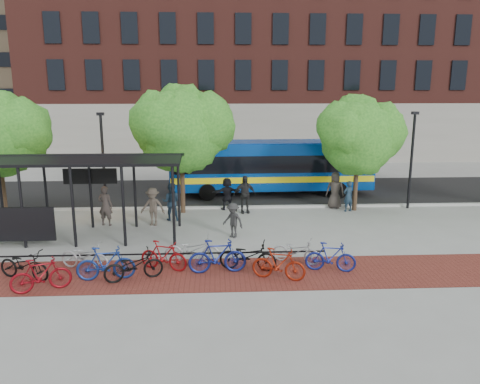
{
  "coord_description": "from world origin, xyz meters",
  "views": [
    {
      "loc": [
        -1.23,
        -20.25,
        6.37
      ],
      "look_at": [
        -0.17,
        0.87,
        1.6
      ],
      "focal_mm": 35.0,
      "sensor_mm": 36.0,
      "label": 1
    }
  ],
  "objects_px": {
    "lamp_post_right": "(412,157)",
    "pedestrian_6": "(335,190)",
    "bike_5": "(164,256)",
    "pedestrian_9": "(233,220)",
    "pedestrian_1": "(105,206)",
    "bike_10": "(296,251)",
    "bike_4": "(134,266)",
    "pedestrian_3": "(153,207)",
    "bike_8": "(248,256)",
    "tree_b": "(183,126)",
    "pedestrian_5": "(227,194)",
    "bike_11": "(331,257)",
    "pedestrian_2": "(171,202)",
    "tree_c": "(360,133)",
    "lamp_post_left": "(103,160)",
    "bike_2": "(85,256)",
    "bike_0": "(24,265)",
    "bike_1": "(41,275)",
    "bus": "(271,164)",
    "bike_3": "(106,263)",
    "bus_shelter": "(53,169)",
    "pedestrian_7": "(348,196)",
    "bike_6": "(192,250)",
    "pedestrian_4": "(245,194)",
    "bike_7": "(217,256)"
  },
  "relations": [
    {
      "from": "bike_0",
      "to": "bike_8",
      "type": "distance_m",
      "value": 7.6
    },
    {
      "from": "bus",
      "to": "bike_0",
      "type": "bearing_deg",
      "value": -129.72
    },
    {
      "from": "bike_8",
      "to": "bike_11",
      "type": "relative_size",
      "value": 1.15
    },
    {
      "from": "bike_3",
      "to": "bike_8",
      "type": "relative_size",
      "value": 0.95
    },
    {
      "from": "bike_1",
      "to": "bike_10",
      "type": "relative_size",
      "value": 1.02
    },
    {
      "from": "bike_4",
      "to": "pedestrian_4",
      "type": "height_order",
      "value": "pedestrian_4"
    },
    {
      "from": "lamp_post_right",
      "to": "bike_4",
      "type": "relative_size",
      "value": 2.58
    },
    {
      "from": "pedestrian_5",
      "to": "pedestrian_6",
      "type": "bearing_deg",
      "value": 170.91
    },
    {
      "from": "tree_b",
      "to": "bike_10",
      "type": "xyz_separation_m",
      "value": [
        4.56,
        -7.42,
        -3.98
      ]
    },
    {
      "from": "bike_6",
      "to": "pedestrian_4",
      "type": "height_order",
      "value": "pedestrian_4"
    },
    {
      "from": "tree_c",
      "to": "bike_4",
      "type": "bearing_deg",
      "value": -139.32
    },
    {
      "from": "bike_10",
      "to": "pedestrian_2",
      "type": "distance_m",
      "value": 7.89
    },
    {
      "from": "lamp_post_left",
      "to": "bike_1",
      "type": "distance_m",
      "value": 9.96
    },
    {
      "from": "tree_b",
      "to": "tree_c",
      "type": "height_order",
      "value": "tree_b"
    },
    {
      "from": "bike_4",
      "to": "pedestrian_3",
      "type": "bearing_deg",
      "value": -17.76
    },
    {
      "from": "pedestrian_5",
      "to": "lamp_post_right",
      "type": "bearing_deg",
      "value": 169.73
    },
    {
      "from": "bike_8",
      "to": "pedestrian_3",
      "type": "relative_size",
      "value": 1.14
    },
    {
      "from": "bike_11",
      "to": "pedestrian_2",
      "type": "height_order",
      "value": "pedestrian_2"
    },
    {
      "from": "tree_b",
      "to": "bike_5",
      "type": "xyz_separation_m",
      "value": [
        -0.24,
        -7.86,
        -3.92
      ]
    },
    {
      "from": "pedestrian_2",
      "to": "pedestrian_3",
      "type": "relative_size",
      "value": 1.03
    },
    {
      "from": "bike_5",
      "to": "pedestrian_5",
      "type": "relative_size",
      "value": 1.04
    },
    {
      "from": "bike_5",
      "to": "pedestrian_7",
      "type": "distance_m",
      "value": 11.59
    },
    {
      "from": "bike_5",
      "to": "pedestrian_9",
      "type": "bearing_deg",
      "value": -15.26
    },
    {
      "from": "lamp_post_left",
      "to": "pedestrian_9",
      "type": "relative_size",
      "value": 3.35
    },
    {
      "from": "bus_shelter",
      "to": "bike_2",
      "type": "relative_size",
      "value": 5.51
    },
    {
      "from": "pedestrian_1",
      "to": "bike_10",
      "type": "bearing_deg",
      "value": 158.68
    },
    {
      "from": "pedestrian_3",
      "to": "pedestrian_7",
      "type": "bearing_deg",
      "value": 23.52
    },
    {
      "from": "bike_2",
      "to": "pedestrian_6",
      "type": "xyz_separation_m",
      "value": [
        11.01,
        8.12,
        0.47
      ]
    },
    {
      "from": "pedestrian_4",
      "to": "pedestrian_6",
      "type": "distance_m",
      "value": 4.94
    },
    {
      "from": "bike_8",
      "to": "tree_c",
      "type": "bearing_deg",
      "value": -25.07
    },
    {
      "from": "tree_c",
      "to": "pedestrian_2",
      "type": "height_order",
      "value": "tree_c"
    },
    {
      "from": "bus",
      "to": "bike_5",
      "type": "relative_size",
      "value": 6.71
    },
    {
      "from": "bus_shelter",
      "to": "bike_8",
      "type": "xyz_separation_m",
      "value": [
        7.96,
        -4.19,
        -2.46
      ]
    },
    {
      "from": "bus",
      "to": "pedestrian_9",
      "type": "xyz_separation_m",
      "value": [
        -2.57,
        -8.17,
        -1.08
      ]
    },
    {
      "from": "tree_c",
      "to": "pedestrian_3",
      "type": "xyz_separation_m",
      "value": [
        -10.33,
        -2.3,
        -3.15
      ]
    },
    {
      "from": "tree_c",
      "to": "lamp_post_right",
      "type": "relative_size",
      "value": 1.16
    },
    {
      "from": "bike_4",
      "to": "bike_7",
      "type": "xyz_separation_m",
      "value": [
        2.81,
        0.49,
        0.09
      ]
    },
    {
      "from": "bus_shelter",
      "to": "bike_5",
      "type": "xyz_separation_m",
      "value": [
        4.99,
        -4.04,
        -2.46
      ]
    },
    {
      "from": "bike_5",
      "to": "bike_10",
      "type": "height_order",
      "value": "bike_5"
    },
    {
      "from": "lamp_post_right",
      "to": "pedestrian_6",
      "type": "distance_m",
      "value": 4.32
    },
    {
      "from": "bike_1",
      "to": "bike_5",
      "type": "relative_size",
      "value": 1.04
    },
    {
      "from": "bike_1",
      "to": "pedestrian_1",
      "type": "distance_m",
      "value": 7.3
    },
    {
      "from": "tree_b",
      "to": "bike_1",
      "type": "height_order",
      "value": "tree_b"
    },
    {
      "from": "bike_4",
      "to": "pedestrian_3",
      "type": "height_order",
      "value": "pedestrian_3"
    },
    {
      "from": "tree_c",
      "to": "pedestrian_6",
      "type": "height_order",
      "value": "tree_c"
    },
    {
      "from": "bike_0",
      "to": "pedestrian_1",
      "type": "bearing_deg",
      "value": 8.78
    },
    {
      "from": "bike_6",
      "to": "pedestrian_9",
      "type": "height_order",
      "value": "pedestrian_9"
    },
    {
      "from": "bus_shelter",
      "to": "bike_0",
      "type": "bearing_deg",
      "value": -85.3
    },
    {
      "from": "bike_8",
      "to": "pedestrian_9",
      "type": "distance_m",
      "value": 3.75
    },
    {
      "from": "bike_11",
      "to": "pedestrian_6",
      "type": "xyz_separation_m",
      "value": [
        2.33,
        8.73,
        0.45
      ]
    }
  ]
}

